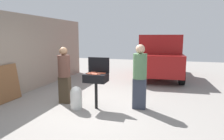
{
  "coord_description": "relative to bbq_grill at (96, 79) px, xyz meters",
  "views": [
    {
      "loc": [
        2.11,
        -4.99,
        1.94
      ],
      "look_at": [
        0.49,
        0.45,
        1.0
      ],
      "focal_mm": 32.38,
      "sensor_mm": 36.0,
      "label": 1
    }
  ],
  "objects": [
    {
      "name": "hot_dog_10",
      "position": [
        -0.17,
        -0.09,
        0.16
      ],
      "size": [
        0.13,
        0.04,
        0.03
      ],
      "primitive_type": "cylinder",
      "rotation": [
        0.0,
        1.57,
        -0.07
      ],
      "color": "#C6593D",
      "rests_on": "bbq_grill"
    },
    {
      "name": "hot_dog_13",
      "position": [
        -0.01,
        -0.1,
        0.16
      ],
      "size": [
        0.13,
        0.04,
        0.03
      ],
      "primitive_type": "cylinder",
      "rotation": [
        0.0,
        1.57,
        0.11
      ],
      "color": "#C6593D",
      "rests_on": "bbq_grill"
    },
    {
      "name": "hot_dog_6",
      "position": [
        0.09,
        -0.13,
        0.16
      ],
      "size": [
        0.13,
        0.04,
        0.03
      ],
      "primitive_type": "cylinder",
      "rotation": [
        0.0,
        1.57,
        0.09
      ],
      "color": "#AD4228",
      "rests_on": "bbq_grill"
    },
    {
      "name": "hot_dog_14",
      "position": [
        0.18,
        0.04,
        0.16
      ],
      "size": [
        0.13,
        0.03,
        0.03
      ],
      "primitive_type": "cylinder",
      "rotation": [
        0.0,
        1.57,
        -0.03
      ],
      "color": "#B74C33",
      "rests_on": "bbq_grill"
    },
    {
      "name": "parked_minivan",
      "position": [
        1.35,
        5.0,
        0.21
      ],
      "size": [
        2.27,
        4.52,
        2.02
      ],
      "rotation": [
        0.0,
        0.0,
        3.21
      ],
      "color": "maroon",
      "rests_on": "ground"
    },
    {
      "name": "propane_tank",
      "position": [
        -0.52,
        -0.16,
        -0.49
      ],
      "size": [
        0.32,
        0.32,
        0.62
      ],
      "color": "silver",
      "rests_on": "ground"
    },
    {
      "name": "hot_dog_5",
      "position": [
        -0.05,
        0.04,
        0.16
      ],
      "size": [
        0.13,
        0.03,
        0.03
      ],
      "primitive_type": "cylinder",
      "rotation": [
        0.0,
        1.57,
        -0.07
      ],
      "color": "#C6593D",
      "rests_on": "bbq_grill"
    },
    {
      "name": "hot_dog_4",
      "position": [
        0.05,
        0.12,
        0.16
      ],
      "size": [
        0.13,
        0.03,
        0.03
      ],
      "primitive_type": "cylinder",
      "rotation": [
        0.0,
        1.57,
        -0.01
      ],
      "color": "#C6593D",
      "rests_on": "bbq_grill"
    },
    {
      "name": "grill_lid_open",
      "position": [
        -0.0,
        0.22,
        0.36
      ],
      "size": [
        0.6,
        0.05,
        0.42
      ],
      "primitive_type": "cube",
      "color": "black",
      "rests_on": "bbq_grill"
    },
    {
      "name": "person_right",
      "position": [
        1.12,
        0.33,
        0.13
      ],
      "size": [
        0.37,
        0.37,
        1.74
      ],
      "rotation": [
        0.0,
        0.0,
        2.87
      ],
      "color": "#333847",
      "rests_on": "ground"
    },
    {
      "name": "bbq_grill",
      "position": [
        0.0,
        0.0,
        0.0
      ],
      "size": [
        0.6,
        0.44,
        0.96
      ],
      "color": "black",
      "rests_on": "ground"
    },
    {
      "name": "hot_dog_3",
      "position": [
        0.18,
        0.1,
        0.16
      ],
      "size": [
        0.13,
        0.03,
        0.03
      ],
      "primitive_type": "cylinder",
      "rotation": [
        0.0,
        1.57,
        0.04
      ],
      "color": "#AD4228",
      "rests_on": "bbq_grill"
    },
    {
      "name": "hot_dog_1",
      "position": [
        0.1,
        -0.07,
        0.16
      ],
      "size": [
        0.13,
        0.04,
        0.03
      ],
      "primitive_type": "cylinder",
      "rotation": [
        0.0,
        1.57,
        -0.08
      ],
      "color": "#C6593D",
      "rests_on": "bbq_grill"
    },
    {
      "name": "hot_dog_9",
      "position": [
        -0.05,
        -0.02,
        0.16
      ],
      "size": [
        0.13,
        0.03,
        0.03
      ],
      "primitive_type": "cylinder",
      "rotation": [
        0.0,
        1.57,
        -0.01
      ],
      "color": "#B74C33",
      "rests_on": "bbq_grill"
    },
    {
      "name": "hot_dog_8",
      "position": [
        -0.1,
        -0.13,
        0.16
      ],
      "size": [
        0.13,
        0.04,
        0.03
      ],
      "primitive_type": "cylinder",
      "rotation": [
        0.0,
        1.57,
        0.11
      ],
      "color": "#AD4228",
      "rests_on": "bbq_grill"
    },
    {
      "name": "ground_plane",
      "position": [
        -0.19,
        0.05,
        -0.81
      ],
      "size": [
        24.0,
        24.0,
        0.0
      ],
      "primitive_type": "plane",
      "color": "gray"
    },
    {
      "name": "hot_dog_7",
      "position": [
        0.03,
        -0.17,
        0.16
      ],
      "size": [
        0.13,
        0.03,
        0.03
      ],
      "primitive_type": "cylinder",
      "rotation": [
        0.0,
        1.57,
        0.03
      ],
      "color": "#C6593D",
      "rests_on": "bbq_grill"
    },
    {
      "name": "hot_dog_11",
      "position": [
        -0.13,
        0.14,
        0.16
      ],
      "size": [
        0.13,
        0.04,
        0.03
      ],
      "primitive_type": "cylinder",
      "rotation": [
        0.0,
        1.57,
        0.11
      ],
      "color": "#C6593D",
      "rests_on": "bbq_grill"
    },
    {
      "name": "person_left",
      "position": [
        -1.05,
        0.17,
        0.08
      ],
      "size": [
        0.35,
        0.35,
        1.65
      ],
      "rotation": [
        0.0,
        0.0,
        0.22
      ],
      "color": "#3F3323",
      "rests_on": "ground"
    },
    {
      "name": "house_wall_side",
      "position": [
        -3.05,
        1.05,
        0.54
      ],
      "size": [
        0.24,
        8.0,
        2.71
      ],
      "primitive_type": "cube",
      "color": "gray",
      "rests_on": "ground"
    },
    {
      "name": "hot_dog_12",
      "position": [
        -0.04,
        -0.07,
        0.16
      ],
      "size": [
        0.13,
        0.04,
        0.03
      ],
      "primitive_type": "cylinder",
      "rotation": [
        0.0,
        1.57,
        0.11
      ],
      "color": "#C6593D",
      "rests_on": "bbq_grill"
    },
    {
      "name": "hot_dog_0",
      "position": [
        -0.12,
        0.1,
        0.16
      ],
      "size": [
        0.13,
        0.04,
        0.03
      ],
      "primitive_type": "cylinder",
      "rotation": [
        0.0,
        1.57,
        0.08
      ],
      "color": "#AD4228",
      "rests_on": "bbq_grill"
    },
    {
      "name": "hot_dog_2",
      "position": [
        -0.17,
        0.04,
        0.16
      ],
      "size": [
        0.13,
        0.03,
        0.03
      ],
      "primitive_type": "cylinder",
      "rotation": [
        0.0,
        1.57,
        -0.05
      ],
      "color": "#AD4228",
      "rests_on": "bbq_grill"
    },
    {
      "name": "leaning_board",
      "position": [
        -2.8,
        -0.15,
        -0.26
      ],
      "size": [
        0.18,
        0.9,
        1.1
      ],
      "primitive_type": "cube",
      "rotation": [
        0.0,
        -0.13,
        0.0
      ],
      "color": "brown",
      "rests_on": "ground"
    }
  ]
}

